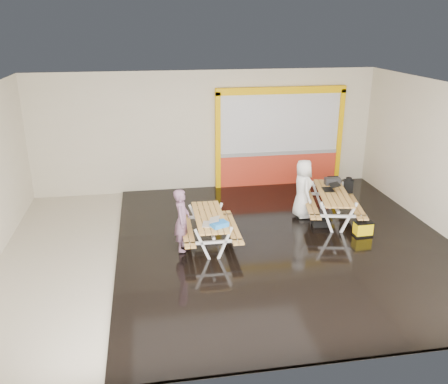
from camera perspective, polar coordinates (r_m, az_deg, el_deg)
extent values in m
cube|color=beige|center=(10.61, 0.82, -6.76)|extent=(10.00, 8.00, 0.01)
cube|color=white|center=(9.55, 0.92, 12.38)|extent=(10.00, 8.00, 0.01)
cube|color=beige|center=(13.76, -2.18, 7.33)|extent=(10.00, 0.01, 3.50)
cube|color=beige|center=(6.35, 7.50, -8.67)|extent=(10.00, 0.01, 3.50)
cube|color=beige|center=(11.88, 25.39, 3.31)|extent=(0.01, 8.00, 3.50)
cube|color=black|center=(10.87, 7.35, -6.07)|extent=(7.50, 7.98, 0.05)
cube|color=red|center=(14.46, 6.61, 2.71)|extent=(3.60, 0.12, 1.00)
cube|color=gray|center=(14.31, 6.70, 4.73)|extent=(3.60, 0.14, 0.10)
cube|color=silver|center=(14.11, 6.83, 8.31)|extent=(3.60, 0.08, 1.72)
cube|color=#FFBC00|center=(13.79, -0.75, 6.09)|extent=(0.14, 0.16, 2.90)
cube|color=#FFBC00|center=(14.82, 13.78, 6.50)|extent=(0.14, 0.16, 2.90)
cube|color=#FFBC00|center=(13.93, 7.02, 12.16)|extent=(3.88, 0.16, 0.20)
cube|color=tan|center=(10.34, -3.21, -3.12)|extent=(0.14, 1.83, 0.04)
cube|color=tan|center=(10.35, -2.50, -3.08)|extent=(0.14, 1.83, 0.04)
cube|color=tan|center=(10.37, -1.79, -3.04)|extent=(0.14, 1.83, 0.04)
cube|color=tan|center=(10.38, -1.08, -2.99)|extent=(0.14, 1.83, 0.04)
cube|color=tan|center=(10.40, -0.37, -2.95)|extent=(0.14, 1.83, 0.04)
cube|color=white|center=(9.85, -2.64, -6.42)|extent=(0.34, 0.06, 0.73)
cube|color=white|center=(9.91, 0.10, -6.23)|extent=(0.34, 0.06, 0.73)
cube|color=white|center=(9.86, -1.26, -6.11)|extent=(1.25, 0.07, 0.05)
cube|color=white|center=(9.76, -1.28, -4.86)|extent=(0.62, 0.06, 0.05)
cube|color=white|center=(11.11, -3.43, -3.25)|extent=(0.34, 0.06, 0.73)
cube|color=white|center=(11.15, -1.01, -3.11)|extent=(0.34, 0.06, 0.73)
cube|color=white|center=(11.11, -2.22, -2.99)|extent=(1.25, 0.07, 0.05)
cube|color=white|center=(11.02, -2.24, -1.85)|extent=(0.62, 0.06, 0.05)
cube|color=white|center=(10.44, -1.78, -3.96)|extent=(0.07, 1.50, 0.05)
cube|color=tan|center=(10.43, -4.85, -4.60)|extent=(0.13, 1.83, 0.04)
cube|color=tan|center=(10.44, -4.18, -4.56)|extent=(0.13, 1.83, 0.04)
cube|color=tan|center=(10.53, 0.61, -4.26)|extent=(0.13, 1.83, 0.04)
cube|color=tan|center=(10.55, 1.27, -4.22)|extent=(0.13, 1.83, 0.04)
cube|color=tan|center=(11.89, 11.78, -0.09)|extent=(0.52, 1.96, 0.04)
cube|color=tan|center=(11.92, 12.44, -0.10)|extent=(0.52, 1.96, 0.04)
cube|color=tan|center=(11.94, 13.10, -0.10)|extent=(0.52, 1.96, 0.04)
cube|color=tan|center=(11.97, 13.76, -0.11)|extent=(0.52, 1.96, 0.04)
cube|color=tan|center=(12.00, 14.42, -0.12)|extent=(0.52, 1.96, 0.04)
cube|color=white|center=(11.34, 12.37, -3.06)|extent=(0.37, 0.13, 0.79)
cube|color=white|center=(11.44, 14.90, -3.06)|extent=(0.37, 0.13, 0.79)
cube|color=white|center=(11.37, 13.66, -2.86)|extent=(1.34, 0.33, 0.06)
cube|color=white|center=(11.27, 13.76, -1.65)|extent=(0.66, 0.19, 0.06)
cube|color=white|center=(12.71, 11.25, -0.41)|extent=(0.37, 0.13, 0.79)
cube|color=white|center=(12.80, 13.51, -0.43)|extent=(0.37, 0.13, 0.79)
cube|color=white|center=(12.74, 12.40, -0.23)|extent=(1.34, 0.33, 0.06)
cube|color=white|center=(12.65, 12.48, 0.86)|extent=(0.66, 0.19, 0.06)
cube|color=white|center=(12.01, 13.03, -0.99)|extent=(0.38, 1.60, 0.06)
cube|color=tan|center=(11.94, 10.13, -1.40)|extent=(0.51, 1.96, 0.04)
cube|color=tan|center=(11.96, 10.76, -1.41)|extent=(0.51, 1.96, 0.04)
cube|color=tan|center=(12.15, 15.20, -1.44)|extent=(0.51, 1.96, 0.04)
cube|color=tan|center=(12.18, 15.81, -1.45)|extent=(0.51, 1.96, 0.04)
imported|color=#745069|center=(10.11, -5.13, -3.41)|extent=(0.45, 0.57, 1.39)
imported|color=white|center=(11.94, 9.55, 0.43)|extent=(0.48, 0.73, 1.49)
cube|color=silver|center=(9.94, -1.96, -3.92)|extent=(0.29, 0.36, 0.02)
cube|color=silver|center=(9.89, -1.17, -3.35)|extent=(0.27, 0.36, 0.06)
cube|color=silver|center=(9.89, -1.21, -3.35)|extent=(0.23, 0.31, 0.05)
cube|color=black|center=(12.06, 12.52, 0.29)|extent=(0.30, 0.38, 0.02)
cube|color=black|center=(12.06, 13.29, 0.86)|extent=(0.28, 0.38, 0.07)
cube|color=silver|center=(12.06, 13.26, 0.86)|extent=(0.24, 0.33, 0.06)
cube|color=blue|center=(9.83, -0.58, -3.94)|extent=(0.41, 0.36, 0.10)
cube|color=black|center=(12.48, 13.03, 1.30)|extent=(0.40, 0.21, 0.18)
cylinder|color=black|center=(12.44, 13.07, 1.86)|extent=(0.29, 0.03, 0.02)
cube|color=black|center=(12.74, 14.84, 0.70)|extent=(0.28, 0.22, 0.35)
cylinder|color=black|center=(12.68, 14.92, 1.51)|extent=(0.20, 0.20, 0.09)
cube|color=black|center=(11.79, 11.71, -3.61)|extent=(0.47, 0.38, 0.16)
cube|color=black|center=(11.50, 16.45, -4.99)|extent=(0.43, 0.28, 0.04)
cube|color=#DCB705|center=(11.44, 16.53, -4.28)|extent=(0.40, 0.26, 0.31)
cube|color=black|center=(11.37, 16.61, -3.52)|extent=(0.43, 0.28, 0.03)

